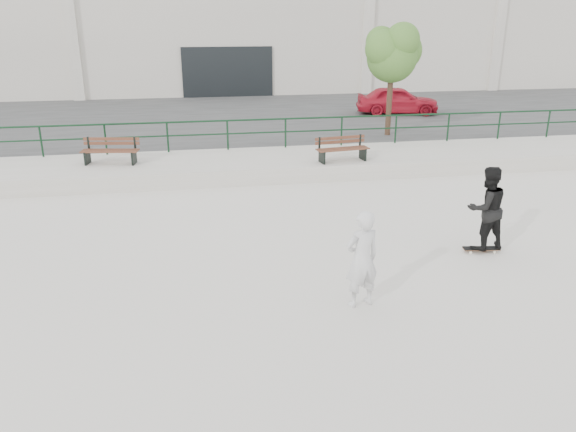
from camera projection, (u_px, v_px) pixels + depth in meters
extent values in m
plane|color=silver|center=(335.00, 318.00, 9.55)|extent=(120.00, 120.00, 0.00)
cube|color=#B0AEA1|center=(262.00, 165.00, 18.27)|extent=(30.00, 3.00, 0.50)
cube|color=#363636|center=(238.00, 119.00, 26.14)|extent=(60.00, 14.00, 0.50)
cylinder|color=#12321C|center=(257.00, 120.00, 19.05)|extent=(28.00, 0.06, 0.06)
cylinder|color=#12321C|center=(257.00, 133.00, 19.20)|extent=(28.00, 0.05, 0.05)
cylinder|color=#12321C|center=(41.00, 142.00, 18.08)|extent=(0.06, 0.06, 1.00)
cylinder|color=#12321C|center=(106.00, 140.00, 18.40)|extent=(0.06, 0.06, 1.00)
cylinder|color=#12321C|center=(168.00, 137.00, 18.73)|extent=(0.06, 0.06, 1.00)
cylinder|color=#12321C|center=(228.00, 135.00, 19.05)|extent=(0.06, 0.06, 1.00)
cylinder|color=#12321C|center=(286.00, 133.00, 19.38)|extent=(0.06, 0.06, 1.00)
cylinder|color=#12321C|center=(342.00, 131.00, 19.71)|extent=(0.06, 0.06, 1.00)
cylinder|color=#12321C|center=(396.00, 129.00, 20.03)|extent=(0.06, 0.06, 1.00)
cylinder|color=#12321C|center=(448.00, 127.00, 20.36)|extent=(0.06, 0.06, 1.00)
cylinder|color=#12321C|center=(499.00, 126.00, 20.69)|extent=(0.06, 0.06, 1.00)
cylinder|color=#12321C|center=(548.00, 124.00, 21.01)|extent=(0.06, 0.06, 1.00)
cube|color=beige|center=(218.00, 28.00, 37.84)|extent=(44.00, 16.00, 8.00)
cube|color=black|center=(228.00, 77.00, 31.20)|extent=(5.00, 0.15, 3.20)
cube|color=beige|center=(74.00, 50.00, 29.33)|extent=(0.60, 0.25, 6.20)
cube|color=beige|center=(368.00, 47.00, 31.95)|extent=(0.60, 0.25, 6.20)
cube|color=beige|center=(497.00, 46.00, 33.25)|extent=(0.60, 0.25, 6.20)
cube|color=#502A1B|center=(108.00, 152.00, 17.10)|extent=(1.73, 0.41, 0.04)
cube|color=#502A1B|center=(110.00, 151.00, 17.27)|extent=(1.73, 0.41, 0.04)
cube|color=#502A1B|center=(112.00, 150.00, 17.43)|extent=(1.73, 0.41, 0.04)
cube|color=#502A1B|center=(112.00, 143.00, 17.44)|extent=(1.71, 0.33, 0.10)
cube|color=#502A1B|center=(111.00, 139.00, 17.39)|extent=(1.71, 0.33, 0.10)
cube|color=black|center=(87.00, 158.00, 17.34)|extent=(0.14, 0.48, 0.40)
cube|color=black|center=(88.00, 143.00, 17.44)|extent=(0.06, 0.06, 0.40)
cube|color=black|center=(134.00, 157.00, 17.34)|extent=(0.14, 0.48, 0.40)
cube|color=black|center=(135.00, 143.00, 17.44)|extent=(0.06, 0.06, 0.40)
cube|color=#502A1B|center=(345.00, 150.00, 17.42)|extent=(1.67, 0.34, 0.04)
cube|color=#502A1B|center=(343.00, 149.00, 17.57)|extent=(1.67, 0.34, 0.04)
cube|color=#502A1B|center=(341.00, 148.00, 17.72)|extent=(1.67, 0.34, 0.04)
cube|color=#502A1B|center=(340.00, 142.00, 17.73)|extent=(1.66, 0.27, 0.09)
cube|color=#502A1B|center=(340.00, 138.00, 17.68)|extent=(1.66, 0.27, 0.09)
cube|color=black|center=(322.00, 157.00, 17.44)|extent=(0.12, 0.47, 0.39)
cube|color=black|center=(319.00, 143.00, 17.52)|extent=(0.06, 0.05, 0.39)
cube|color=black|center=(363.00, 154.00, 17.84)|extent=(0.12, 0.47, 0.39)
cube|color=black|center=(360.00, 140.00, 17.93)|extent=(0.06, 0.05, 0.39)
cylinder|color=#453222|center=(389.00, 102.00, 21.18)|extent=(0.21, 0.21, 2.48)
sphere|color=#3C6A27|center=(392.00, 57.00, 20.62)|extent=(1.86, 1.86, 1.86)
sphere|color=#3C6A27|center=(403.00, 50.00, 20.92)|extent=(1.45, 1.45, 1.45)
sphere|color=#3C6A27|center=(384.00, 49.00, 20.26)|extent=(1.34, 1.34, 1.34)
sphere|color=#3C6A27|center=(403.00, 40.00, 20.06)|extent=(1.24, 1.24, 1.24)
sphere|color=#3C6A27|center=(381.00, 42.00, 20.78)|extent=(1.14, 1.14, 1.14)
imported|color=#B11527|center=(397.00, 100.00, 25.90)|extent=(3.94, 2.19, 1.27)
cube|color=black|center=(481.00, 248.00, 12.19)|extent=(0.80, 0.31, 0.02)
cube|color=brown|center=(481.00, 249.00, 12.20)|extent=(0.80, 0.31, 0.01)
cube|color=#A9A9AF|center=(469.00, 250.00, 12.20)|extent=(0.08, 0.17, 0.03)
cube|color=#A9A9AF|center=(493.00, 250.00, 12.21)|extent=(0.08, 0.17, 0.03)
cylinder|color=beige|center=(471.00, 252.00, 12.12)|extent=(0.06, 0.03, 0.06)
cylinder|color=beige|center=(468.00, 249.00, 12.30)|extent=(0.06, 0.03, 0.06)
cylinder|color=beige|center=(494.00, 252.00, 12.13)|extent=(0.06, 0.03, 0.06)
cylinder|color=beige|center=(491.00, 249.00, 12.31)|extent=(0.06, 0.03, 0.06)
imported|color=black|center=(486.00, 208.00, 11.88)|extent=(0.96, 0.78, 1.82)
imported|color=silver|center=(362.00, 259.00, 9.70)|extent=(0.73, 0.57, 1.77)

